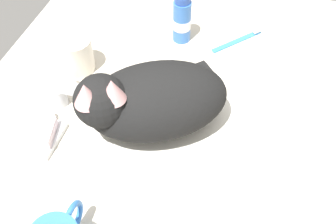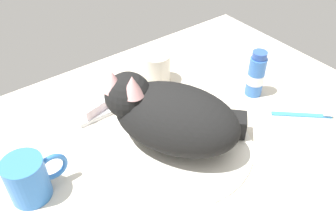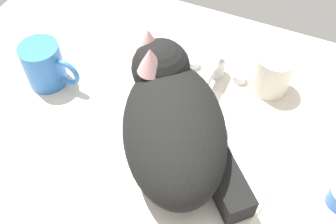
{
  "view_description": "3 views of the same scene",
  "coord_description": "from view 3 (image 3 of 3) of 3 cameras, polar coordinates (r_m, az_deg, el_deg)",
  "views": [
    {
      "loc": [
        -48.6,
        -17.09,
        66.14
      ],
      "look_at": [
        1.02,
        -1.91,
        4.04
      ],
      "focal_mm": 43.88,
      "sensor_mm": 36.0,
      "label": 1
    },
    {
      "loc": [
        -35.35,
        -44.26,
        57.56
      ],
      "look_at": [
        0.77,
        3.76,
        6.71
      ],
      "focal_mm": 38.79,
      "sensor_mm": 36.0,
      "label": 2
    },
    {
      "loc": [
        13.51,
        -32.69,
        58.28
      ],
      "look_at": [
        -2.69,
        3.65,
        6.86
      ],
      "focal_mm": 41.32,
      "sensor_mm": 36.0,
      "label": 3
    }
  ],
  "objects": [
    {
      "name": "ground_plane",
      "position": [
        0.69,
        0.81,
        -7.13
      ],
      "size": [
        110.0,
        82.5,
        3.0
      ],
      "primitive_type": "cube",
      "color": "beige"
    },
    {
      "name": "sink_basin",
      "position": [
        0.68,
        0.83,
        -6.29
      ],
      "size": [
        34.19,
        34.19,
        0.9
      ],
      "primitive_type": "cylinder",
      "color": "white",
      "rests_on": "ground_plane"
    },
    {
      "name": "faucet",
      "position": [
        0.78,
        6.91,
        6.53
      ],
      "size": [
        13.03,
        10.91,
        6.49
      ],
      "color": "silver",
      "rests_on": "ground_plane"
    },
    {
      "name": "cat",
      "position": [
        0.62,
        0.84,
        -1.31
      ],
      "size": [
        29.85,
        31.9,
        17.23
      ],
      "color": "black",
      "rests_on": "sink_basin"
    },
    {
      "name": "coffee_mug",
      "position": [
        0.79,
        -17.7,
        6.6
      ],
      "size": [
        11.96,
        7.7,
        9.14
      ],
      "color": "#3372C6",
      "rests_on": "ground_plane"
    },
    {
      "name": "rinse_cup",
      "position": [
        0.77,
        15.18,
        5.55
      ],
      "size": [
        7.26,
        7.26,
        8.26
      ],
      "color": "silver",
      "rests_on": "ground_plane"
    },
    {
      "name": "soap_dish",
      "position": [
        0.82,
        0.29,
        7.52
      ],
      "size": [
        9.0,
        6.4,
        1.2
      ],
      "primitive_type": "cube",
      "color": "white",
      "rests_on": "ground_plane"
    },
    {
      "name": "soap_bar",
      "position": [
        0.81,
        0.3,
        8.42
      ],
      "size": [
        7.27,
        6.2,
        2.38
      ],
      "primitive_type": "cube",
      "rotation": [
        0.0,
        0.0,
        0.22
      ],
      "color": "silver",
      "rests_on": "soap_dish"
    }
  ]
}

